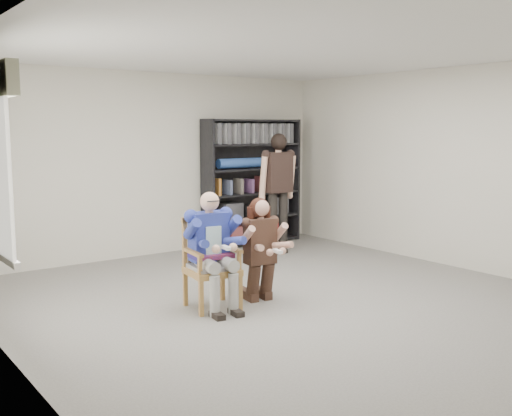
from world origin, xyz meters
TOP-DOWN VIEW (x-y plane):
  - room_shell at (0.00, 0.00)m, footprint 6.00×7.00m
  - floor at (0.00, 0.00)m, footprint 6.00×7.00m
  - armchair at (-0.83, 0.56)m, footprint 0.64×0.63m
  - seated_man at (-0.83, 0.56)m, footprint 0.65×0.84m
  - kneeling_woman at (-0.25, 0.44)m, footprint 0.60×0.85m
  - bookshelf at (1.70, 3.28)m, footprint 1.80×0.38m
  - standing_man at (1.53, 2.37)m, footprint 0.60×0.38m

SIDE VIEW (x-z plane):
  - floor at x=0.00m, z-range -0.01..0.01m
  - armchair at x=-0.83m, z-range 0.00..0.99m
  - kneeling_woman at x=-0.25m, z-range 0.00..1.18m
  - seated_man at x=-0.83m, z-range 0.00..1.29m
  - standing_man at x=1.53m, z-range 0.00..1.86m
  - bookshelf at x=1.70m, z-range 0.00..2.10m
  - room_shell at x=0.00m, z-range 0.00..2.80m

